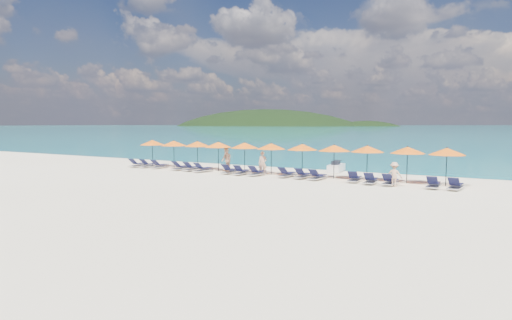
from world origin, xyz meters
The scene contains 36 objects.
ground centered at (0.00, 0.00, 0.00)m, with size 1400.00×1400.00×0.00m, color beige.
sea centered at (0.00, 660.00, 0.01)m, with size 1600.00×1300.00×0.01m, color #1FA9B2.
headland_main centered at (-300.00, 540.00, -38.00)m, with size 374.00×242.00×126.50m.
headland_small centered at (-150.00, 560.00, -35.00)m, with size 162.00×126.00×85.50m.
jetski centered at (3.39, 9.22, 0.34)m, with size 1.12×2.42×0.83m.
beachgoer_a centered at (-0.37, 4.57, 0.83)m, with size 0.61×0.40×1.67m, color tan.
beachgoer_b centered at (-3.79, 5.05, 0.90)m, with size 0.88×0.50×1.80m, color tan.
beachgoer_c centered at (8.88, 3.54, 0.71)m, with size 0.92×0.43×1.42m, color tan.
umbrella_0 centered at (-11.60, 5.38, 2.02)m, with size 2.10×2.10×2.28m.
umbrella_1 centered at (-9.09, 5.24, 2.02)m, with size 2.10×2.10×2.28m.
umbrella_2 centered at (-6.77, 5.38, 2.02)m, with size 2.10×2.10×2.28m.
umbrella_3 centered at (-4.57, 5.14, 2.02)m, with size 2.10×2.10×2.28m.
umbrella_4 centered at (-2.27, 5.23, 2.02)m, with size 2.10×2.10×2.28m.
umbrella_5 centered at (-0.01, 5.17, 2.02)m, with size 2.10×2.10×2.28m.
umbrella_6 centered at (2.31, 5.34, 2.02)m, with size 2.10×2.10×2.28m.
umbrella_7 centered at (4.62, 5.28, 2.02)m, with size 2.10×2.10×2.28m.
umbrella_8 centered at (6.78, 5.38, 2.02)m, with size 2.10×2.10×2.28m.
umbrella_9 centered at (9.22, 5.41, 2.02)m, with size 2.10×2.10×2.28m.
umbrella_10 centered at (11.43, 5.26, 2.02)m, with size 2.10×2.10×2.28m.
lounger_0 centered at (-12.05, 4.10, 0.24)m, with size 0.66×1.71×0.66m.
lounger_1 centered at (-10.97, 4.25, 0.24)m, with size 0.63×1.70×0.66m.
lounger_2 centered at (-9.73, 4.23, 0.24)m, with size 0.69×1.73×0.66m.
lounger_3 centered at (-7.45, 4.17, 0.24)m, with size 0.76×1.75×0.66m.
lounger_4 centered at (-6.29, 4.10, 0.24)m, with size 0.65×1.71×0.66m.
lounger_5 centered at (-5.12, 3.91, 0.24)m, with size 0.73×1.74×0.66m.
lounger_6 centered at (-2.80, 4.05, 0.24)m, with size 0.70×1.73×0.66m.
lounger_7 centered at (-1.70, 3.90, 0.24)m, with size 0.75×1.74×0.66m.
lounger_8 centered at (-0.49, 3.99, 0.24)m, with size 0.66×1.71×0.66m.
lounger_9 centered at (1.68, 4.26, 0.24)m, with size 0.75×1.74×0.66m.
lounger_10 centered at (2.91, 4.21, 0.24)m, with size 0.74×1.74×0.66m.
lounger_11 centered at (3.98, 4.03, 0.24)m, with size 0.75×1.74×0.66m.
lounger_12 centered at (6.36, 4.21, 0.24)m, with size 0.77×1.75×0.66m.
lounger_13 centered at (7.44, 3.91, 0.24)m, with size 0.73×1.74×0.66m.
lounger_14 centered at (8.56, 3.94, 0.24)m, with size 0.72×1.73×0.66m.
lounger_15 centered at (10.94, 3.95, 0.24)m, with size 0.63×1.70×0.66m.
lounger_16 centered at (12.07, 3.96, 0.24)m, with size 0.78×1.75×0.66m.
Camera 1 is at (14.29, -21.51, 3.61)m, focal length 30.00 mm.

